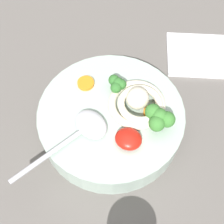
{
  "coord_description": "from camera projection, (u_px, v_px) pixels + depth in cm",
  "views": [
    {
      "loc": [
        9.62,
        -21.78,
        52.98
      ],
      "look_at": [
        0.18,
        2.47,
        9.17
      ],
      "focal_mm": 48.64,
      "sensor_mm": 36.0,
      "label": 1
    }
  ],
  "objects": [
    {
      "name": "broccoli_floret_left",
      "position": [
        118.0,
        84.0,
        0.52
      ],
      "size": [
        3.76,
        3.23,
        2.97
      ],
      "color": "#7A9E60",
      "rests_on": "soup_bowl"
    },
    {
      "name": "table_slab",
      "position": [
        106.0,
        142.0,
        0.56
      ],
      "size": [
        110.58,
        110.58,
        3.8
      ],
      "primitive_type": "cube",
      "color": "#5B5651",
      "rests_on": "ground"
    },
    {
      "name": "carrot_slice_beside_chili",
      "position": [
        86.0,
        83.0,
        0.54
      ],
      "size": [
        2.97,
        2.97,
        0.63
      ],
      "primitive_type": "cylinder",
      "color": "orange",
      "rests_on": "soup_bowl"
    },
    {
      "name": "soup_bowl",
      "position": [
        112.0,
        120.0,
        0.53
      ],
      "size": [
        24.99,
        24.99,
        5.38
      ],
      "color": "#9EB2A3",
      "rests_on": "table_slab"
    },
    {
      "name": "chili_sauce_dollop",
      "position": [
        128.0,
        139.0,
        0.47
      ],
      "size": [
        4.3,
        3.87,
        1.93
      ],
      "primitive_type": "ellipsoid",
      "color": "#B2190F",
      "rests_on": "soup_bowl"
    },
    {
      "name": "broccoli_floret_front",
      "position": [
        159.0,
        118.0,
        0.47
      ],
      "size": [
        5.08,
        4.37,
        4.02
      ],
      "color": "#7A9E60",
      "rests_on": "soup_bowl"
    },
    {
      "name": "folded_napkin",
      "position": [
        204.0,
        55.0,
        0.64
      ],
      "size": [
        18.08,
        15.63,
        0.8
      ],
      "primitive_type": "cube",
      "rotation": [
        0.0,
        0.0,
        0.31
      ],
      "color": "white",
      "rests_on": "table_slab"
    },
    {
      "name": "carrot_slice_right",
      "position": [
        152.0,
        112.0,
        0.51
      ],
      "size": [
        2.76,
        2.76,
        0.52
      ],
      "primitive_type": "cylinder",
      "color": "orange",
      "rests_on": "soup_bowl"
    },
    {
      "name": "noodle_pile",
      "position": [
        138.0,
        103.0,
        0.5
      ],
      "size": [
        10.67,
        10.46,
        4.29
      ],
      "color": "beige",
      "rests_on": "soup_bowl"
    },
    {
      "name": "soup_spoon",
      "position": [
        84.0,
        129.0,
        0.48
      ],
      "size": [
        11.34,
        16.68,
        1.6
      ],
      "rotation": [
        0.0,
        0.0,
        4.2
      ],
      "color": "#B7B7BC",
      "rests_on": "soup_bowl"
    }
  ]
}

